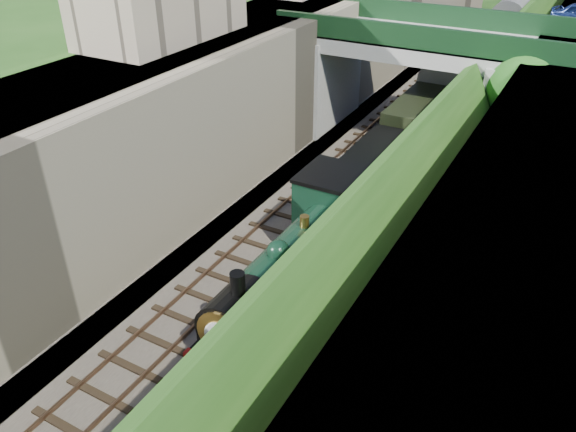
{
  "coord_description": "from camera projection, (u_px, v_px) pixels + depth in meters",
  "views": [
    {
      "loc": [
        8.52,
        -6.67,
        13.47
      ],
      "look_at": [
        0.0,
        8.74,
        2.81
      ],
      "focal_mm": 35.0,
      "sensor_mm": 36.0,
      "label": 1
    }
  ],
  "objects": [
    {
      "name": "track_right",
      "position": [
        410.0,
        167.0,
        29.85
      ],
      "size": [
        2.5,
        90.0,
        0.2
      ],
      "color": "black",
      "rests_on": "trackbed"
    },
    {
      "name": "embankment_slope",
      "position": [
        476.0,
        162.0,
        24.76
      ],
      "size": [
        4.48,
        90.0,
        6.4
      ],
      "color": "#1E4714",
      "rests_on": "ground"
    },
    {
      "name": "road_bridge",
      "position": [
        437.0,
        76.0,
        30.97
      ],
      "size": [
        16.0,
        6.4,
        7.25
      ],
      "color": "gray",
      "rests_on": "ground"
    },
    {
      "name": "coach_front",
      "position": [
        452.0,
        94.0,
        34.55
      ],
      "size": [
        2.9,
        18.0,
        3.7
      ],
      "color": "black",
      "rests_on": "trackbed"
    },
    {
      "name": "locomotive",
      "position": [
        302.0,
        262.0,
        19.69
      ],
      "size": [
        3.1,
        10.22,
        3.83
      ],
      "color": "black",
      "rests_on": "trackbed"
    },
    {
      "name": "tender",
      "position": [
        377.0,
        183.0,
        25.34
      ],
      "size": [
        2.7,
        6.0,
        3.05
      ],
      "color": "black",
      "rests_on": "trackbed"
    },
    {
      "name": "track_left",
      "position": [
        354.0,
        155.0,
        31.17
      ],
      "size": [
        2.5,
        90.0,
        0.2
      ],
      "color": "black",
      "rests_on": "trackbed"
    },
    {
      "name": "trackbed",
      "position": [
        388.0,
        165.0,
        30.42
      ],
      "size": [
        10.0,
        90.0,
        0.2
      ],
      "primitive_type": "cube",
      "color": "#473F38",
      "rests_on": "ground"
    },
    {
      "name": "coach_middle",
      "position": [
        510.0,
        31.0,
        48.62
      ],
      "size": [
        2.9,
        18.0,
        3.7
      ],
      "color": "black",
      "rests_on": "trackbed"
    },
    {
      "name": "tree",
      "position": [
        526.0,
        92.0,
        26.91
      ],
      "size": [
        3.6,
        3.8,
        6.6
      ],
      "color": "black",
      "rests_on": "ground"
    },
    {
      "name": "retaining_wall",
      "position": [
        300.0,
        88.0,
        30.94
      ],
      "size": [
        1.0,
        90.0,
        7.0
      ],
      "primitive_type": "cube",
      "color": "#756B56",
      "rests_on": "ground"
    },
    {
      "name": "street_plateau_left",
      "position": [
        246.0,
        79.0,
        32.39
      ],
      "size": [
        6.0,
        90.0,
        7.0
      ],
      "primitive_type": "cube",
      "color": "#262628",
      "rests_on": "ground"
    }
  ]
}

